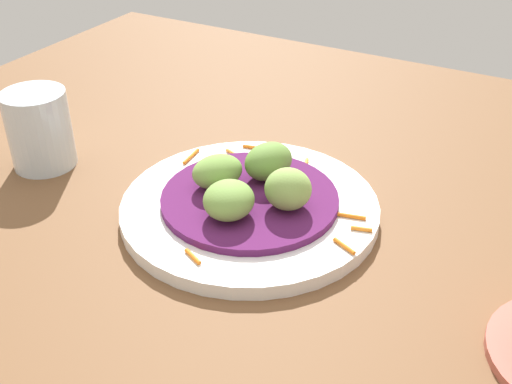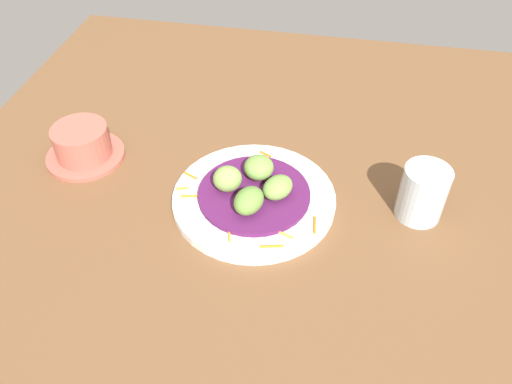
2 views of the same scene
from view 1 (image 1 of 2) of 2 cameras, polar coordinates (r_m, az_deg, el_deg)
table_surface at (r=61.90cm, az=-2.70°, el=-4.92°), size 110.00×110.00×2.00cm
main_plate at (r=64.07cm, az=-0.38°, el=-1.51°), size 26.34×26.34×1.47cm
cabbage_bed at (r=63.45cm, az=-0.39°, el=-0.67°), size 18.07×18.07×0.79cm
carrot_garnish at (r=65.71cm, az=1.49°, el=0.41°), size 23.46×21.88×0.40cm
guac_scoop_left at (r=64.12cm, az=-3.54°, el=1.87°), size 6.30×6.70×3.42cm
guac_scoop_center at (r=59.36cm, az=-2.31°, el=-0.79°), size 5.50×5.78×3.53cm
guac_scoop_right at (r=60.53cm, az=2.93°, el=0.27°), size 5.76×5.59×4.17cm
guac_scoop_back at (r=65.25cm, az=1.35°, el=2.76°), size 5.91×6.63×3.90cm
water_glass at (r=75.29cm, az=-19.11°, el=5.40°), size 7.18×7.18×8.98cm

